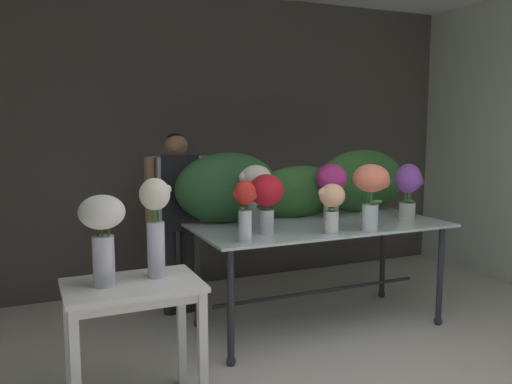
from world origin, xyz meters
The scene contains 15 objects.
ground_plane centered at (0.00, 1.75, 0.00)m, with size 7.68×7.68×0.00m, color beige.
wall_back centered at (0.00, 3.49, 1.49)m, with size 5.78×0.12×2.99m, color #4C4742.
display_table_glass centered at (0.39, 1.89, 0.75)m, with size 2.07×0.97×0.87m.
side_table_white centered at (-1.27, 1.15, 0.68)m, with size 0.76×0.52×0.79m.
florist centered at (-0.59, 2.66, 0.98)m, with size 0.56×0.24×1.60m.
foliage_backdrop centered at (0.33, 2.25, 1.14)m, with size 2.22×0.32×0.58m.
vase_peach_hydrangea centered at (0.27, 1.52, 1.10)m, with size 0.20×0.19×0.38m.
vase_scarlet_snapdragons centered at (-0.42, 1.54, 1.11)m, with size 0.16×0.15×0.43m.
vase_violet_carnations centered at (1.19, 1.78, 1.15)m, with size 0.24×0.22×0.48m.
vase_ivory_anemones centered at (-0.14, 2.00, 1.19)m, with size 0.26×0.24×0.49m.
vase_crimson_lilies centered at (-0.17, 1.72, 1.15)m, with size 0.28×0.26×0.45m.
vase_coral_stock centered at (0.60, 1.49, 1.21)m, with size 0.28×0.28×0.51m.
vase_magenta_freesia centered at (0.60, 2.07, 1.17)m, with size 0.27×0.27×0.48m.
vase_white_roses_tall centered at (-1.43, 1.15, 1.11)m, with size 0.25×0.25×0.51m.
vase_cream_lisianthus_tall centered at (-1.12, 1.20, 1.13)m, with size 0.18×0.18×0.58m.
Camera 1 is at (-1.80, -1.78, 1.69)m, focal length 37.00 mm.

